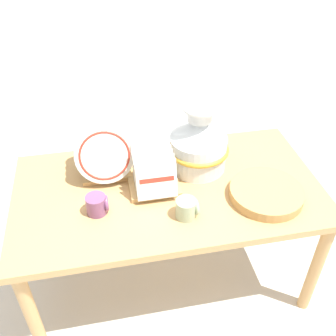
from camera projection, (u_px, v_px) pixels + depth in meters
ground_plane at (168, 273)px, 2.14m from camera, size 14.00×14.00×0.00m
display_table at (168, 199)px, 1.80m from camera, size 1.37×0.73×0.62m
ceramic_vase at (198, 142)px, 1.79m from camera, size 0.29×0.29×0.33m
dish_rack_round_plates at (104, 155)px, 1.75m from camera, size 0.26×0.22×0.27m
dish_rack_square_plates at (154, 177)px, 1.70m from camera, size 0.22×0.19×0.19m
wicker_charger_stack at (266, 193)px, 1.69m from camera, size 0.32×0.32×0.04m
mug_plum_glaze at (97, 205)px, 1.61m from camera, size 0.09×0.08×0.08m
mug_sage_glaze at (187, 208)px, 1.59m from camera, size 0.09×0.08×0.08m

